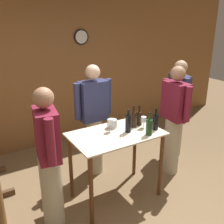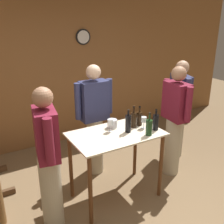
{
  "view_description": "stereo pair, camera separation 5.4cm",
  "coord_description": "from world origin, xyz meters",
  "px_view_note": "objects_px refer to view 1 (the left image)",
  "views": [
    {
      "loc": [
        -1.57,
        -2.05,
        2.31
      ],
      "look_at": [
        0.02,
        0.55,
        1.18
      ],
      "focal_mm": 42.0,
      "sensor_mm": 36.0,
      "label": 1
    },
    {
      "loc": [
        -1.52,
        -2.08,
        2.31
      ],
      "look_at": [
        0.02,
        0.55,
        1.18
      ],
      "focal_mm": 42.0,
      "sensor_mm": 36.0,
      "label": 2
    }
  ],
  "objects_px": {
    "wine_bottle_right": "(139,118)",
    "person_visitor_near_door": "(177,107)",
    "wine_bottle_far_right": "(156,122)",
    "person_host": "(49,159)",
    "wine_bottle_left": "(133,119)",
    "person_visitor_with_scarf": "(94,119)",
    "person_visitor_bearded": "(174,119)",
    "ice_bucket": "(112,124)",
    "wine_bottle_center": "(149,127)",
    "wine_bottle_far_left": "(128,123)",
    "wine_glass_near_left": "(110,122)",
    "wine_glass_near_center": "(144,120)"
  },
  "relations": [
    {
      "from": "wine_bottle_far_left",
      "to": "ice_bucket",
      "type": "relative_size",
      "value": 2.35
    },
    {
      "from": "person_visitor_with_scarf",
      "to": "person_visitor_bearded",
      "type": "height_order",
      "value": "person_visitor_with_scarf"
    },
    {
      "from": "wine_bottle_far_left",
      "to": "person_visitor_with_scarf",
      "type": "height_order",
      "value": "person_visitor_with_scarf"
    },
    {
      "from": "wine_bottle_far_left",
      "to": "wine_bottle_left",
      "type": "bearing_deg",
      "value": 32.44
    },
    {
      "from": "ice_bucket",
      "to": "person_host",
      "type": "xyz_separation_m",
      "value": [
        -0.94,
        -0.25,
        -0.11
      ]
    },
    {
      "from": "wine_bottle_right",
      "to": "wine_glass_near_center",
      "type": "xyz_separation_m",
      "value": [
        -0.01,
        -0.11,
        0.01
      ]
    },
    {
      "from": "wine_bottle_left",
      "to": "person_host",
      "type": "xyz_separation_m",
      "value": [
        -1.19,
        -0.13,
        -0.16
      ]
    },
    {
      "from": "wine_bottle_right",
      "to": "wine_glass_near_center",
      "type": "relative_size",
      "value": 1.72
    },
    {
      "from": "wine_bottle_center",
      "to": "person_visitor_bearded",
      "type": "bearing_deg",
      "value": 22.75
    },
    {
      "from": "wine_bottle_right",
      "to": "ice_bucket",
      "type": "height_order",
      "value": "wine_bottle_right"
    },
    {
      "from": "wine_bottle_right",
      "to": "person_visitor_near_door",
      "type": "height_order",
      "value": "person_visitor_near_door"
    },
    {
      "from": "wine_bottle_far_right",
      "to": "person_host",
      "type": "xyz_separation_m",
      "value": [
        -1.38,
        0.08,
        -0.16
      ]
    },
    {
      "from": "wine_bottle_far_right",
      "to": "person_host",
      "type": "height_order",
      "value": "person_host"
    },
    {
      "from": "wine_bottle_left",
      "to": "person_visitor_near_door",
      "type": "relative_size",
      "value": 0.18
    },
    {
      "from": "wine_bottle_left",
      "to": "ice_bucket",
      "type": "relative_size",
      "value": 2.3
    },
    {
      "from": "ice_bucket",
      "to": "person_visitor_near_door",
      "type": "bearing_deg",
      "value": 10.41
    },
    {
      "from": "wine_bottle_right",
      "to": "wine_bottle_far_right",
      "type": "relative_size",
      "value": 0.95
    },
    {
      "from": "wine_bottle_far_left",
      "to": "person_visitor_near_door",
      "type": "distance_m",
      "value": 1.43
    },
    {
      "from": "person_visitor_bearded",
      "to": "person_visitor_near_door",
      "type": "height_order",
      "value": "person_visitor_bearded"
    },
    {
      "from": "wine_bottle_far_left",
      "to": "person_visitor_near_door",
      "type": "xyz_separation_m",
      "value": [
        1.33,
        0.48,
        -0.18
      ]
    },
    {
      "from": "wine_bottle_far_left",
      "to": "wine_glass_near_left",
      "type": "height_order",
      "value": "wine_bottle_far_left"
    },
    {
      "from": "wine_bottle_far_left",
      "to": "ice_bucket",
      "type": "bearing_deg",
      "value": 114.87
    },
    {
      "from": "person_visitor_near_door",
      "to": "wine_bottle_center",
      "type": "bearing_deg",
      "value": -149.54
    },
    {
      "from": "wine_bottle_left",
      "to": "wine_bottle_far_right",
      "type": "distance_m",
      "value": 0.29
    },
    {
      "from": "person_host",
      "to": "person_visitor_bearded",
      "type": "relative_size",
      "value": 1.0
    },
    {
      "from": "wine_bottle_right",
      "to": "person_visitor_with_scarf",
      "type": "bearing_deg",
      "value": 120.82
    },
    {
      "from": "wine_bottle_far_left",
      "to": "person_visitor_near_door",
      "type": "height_order",
      "value": "person_visitor_near_door"
    },
    {
      "from": "wine_bottle_right",
      "to": "wine_bottle_left",
      "type": "bearing_deg",
      "value": -169.92
    },
    {
      "from": "wine_bottle_far_right",
      "to": "wine_glass_near_left",
      "type": "xyz_separation_m",
      "value": [
        -0.52,
        0.25,
        0.01
      ]
    },
    {
      "from": "person_visitor_bearded",
      "to": "ice_bucket",
      "type": "bearing_deg",
      "value": 173.16
    },
    {
      "from": "wine_bottle_far_left",
      "to": "wine_glass_near_center",
      "type": "xyz_separation_m",
      "value": [
        0.24,
        0.0,
        -0.01
      ]
    },
    {
      "from": "wine_bottle_center",
      "to": "person_visitor_with_scarf",
      "type": "xyz_separation_m",
      "value": [
        -0.28,
        0.92,
        -0.15
      ]
    },
    {
      "from": "wine_bottle_far_right",
      "to": "wine_bottle_center",
      "type": "bearing_deg",
      "value": -154.13
    },
    {
      "from": "wine_bottle_right",
      "to": "person_visitor_with_scarf",
      "type": "relative_size",
      "value": 0.16
    },
    {
      "from": "wine_bottle_far_left",
      "to": "wine_bottle_left",
      "type": "relative_size",
      "value": 1.02
    },
    {
      "from": "wine_bottle_right",
      "to": "wine_bottle_far_right",
      "type": "bearing_deg",
      "value": -69.31
    },
    {
      "from": "wine_bottle_center",
      "to": "wine_bottle_far_right",
      "type": "bearing_deg",
      "value": 25.87
    },
    {
      "from": "person_visitor_with_scarf",
      "to": "person_visitor_near_door",
      "type": "height_order",
      "value": "person_visitor_with_scarf"
    },
    {
      "from": "wine_bottle_center",
      "to": "person_visitor_bearded",
      "type": "height_order",
      "value": "person_visitor_bearded"
    },
    {
      "from": "wine_bottle_far_left",
      "to": "person_visitor_bearded",
      "type": "distance_m",
      "value": 0.91
    },
    {
      "from": "wine_bottle_left",
      "to": "ice_bucket",
      "type": "bearing_deg",
      "value": 153.31
    },
    {
      "from": "person_visitor_with_scarf",
      "to": "person_visitor_bearded",
      "type": "bearing_deg",
      "value": -31.95
    },
    {
      "from": "person_visitor_near_door",
      "to": "person_visitor_bearded",
      "type": "bearing_deg",
      "value": -139.27
    },
    {
      "from": "person_visitor_with_scarf",
      "to": "person_visitor_near_door",
      "type": "relative_size",
      "value": 1.02
    },
    {
      "from": "wine_bottle_far_right",
      "to": "wine_bottle_far_left",
      "type": "bearing_deg",
      "value": 160.91
    },
    {
      "from": "person_host",
      "to": "person_visitor_bearded",
      "type": "bearing_deg",
      "value": 3.94
    },
    {
      "from": "person_visitor_near_door",
      "to": "ice_bucket",
      "type": "bearing_deg",
      "value": -169.59
    },
    {
      "from": "ice_bucket",
      "to": "person_visitor_near_door",
      "type": "distance_m",
      "value": 1.46
    },
    {
      "from": "wine_bottle_center",
      "to": "person_visitor_with_scarf",
      "type": "bearing_deg",
      "value": 106.8
    },
    {
      "from": "wine_bottle_far_right",
      "to": "person_visitor_with_scarf",
      "type": "distance_m",
      "value": 0.96
    }
  ]
}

